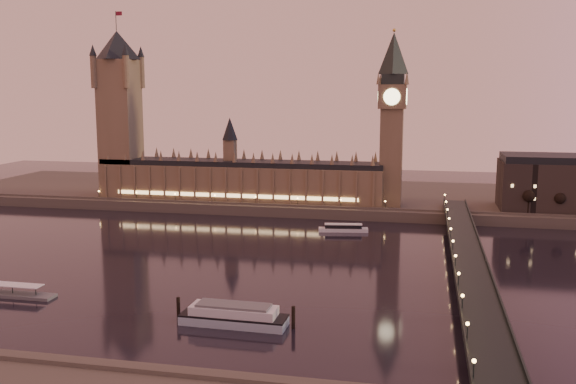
{
  "coord_description": "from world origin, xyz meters",
  "views": [
    {
      "loc": [
        73.43,
        -263.5,
        74.5
      ],
      "look_at": [
        9.57,
        35.0,
        26.13
      ],
      "focal_mm": 40.0,
      "sensor_mm": 36.0,
      "label": 1
    }
  ],
  "objects": [
    {
      "name": "westminster_bridge",
      "position": [
        91.61,
        0.0,
        5.52
      ],
      "size": [
        13.2,
        260.0,
        15.3
      ],
      "color": "black",
      "rests_on": "ground"
    },
    {
      "name": "big_ben",
      "position": [
        53.99,
        120.99,
        63.95
      ],
      "size": [
        17.68,
        17.68,
        104.0
      ],
      "color": "brown",
      "rests_on": "ground"
    },
    {
      "name": "cruise_boat_a",
      "position": [
        32.25,
        70.24,
        1.85
      ],
      "size": [
        26.84,
        9.62,
        4.21
      ],
      "rotation": [
        0.0,
        0.0,
        0.15
      ],
      "color": "silver",
      "rests_on": "ground"
    },
    {
      "name": "far_embankment",
      "position": [
        30.0,
        165.0,
        3.0
      ],
      "size": [
        560.0,
        130.0,
        6.0
      ],
      "primitive_type": "cube",
      "color": "#423D35",
      "rests_on": "ground"
    },
    {
      "name": "ground",
      "position": [
        0.0,
        0.0,
        0.0
      ],
      "size": [
        700.0,
        700.0,
        0.0
      ],
      "primitive_type": "plane",
      "color": "black",
      "rests_on": "ground"
    },
    {
      "name": "bare_tree_0",
      "position": [
        129.98,
        109.0,
        15.64
      ],
      "size": [
        6.35,
        6.35,
        12.9
      ],
      "color": "black",
      "rests_on": "ground"
    },
    {
      "name": "moored_barge",
      "position": [
        15.15,
        -74.45,
        3.1
      ],
      "size": [
        40.06,
        10.44,
        7.34
      ],
      "rotation": [
        0.0,
        0.0,
        -0.02
      ],
      "color": "#9BB4C6",
      "rests_on": "ground"
    },
    {
      "name": "palace_of_westminster",
      "position": [
        -40.12,
        120.99,
        21.71
      ],
      "size": [
        180.0,
        26.62,
        52.0
      ],
      "color": "brown",
      "rests_on": "ground"
    },
    {
      "name": "pontoon_pier",
      "position": [
        -76.62,
        -63.54,
        1.15
      ],
      "size": [
        39.97,
        6.66,
        10.66
      ],
      "color": "#595B5E",
      "rests_on": "ground"
    },
    {
      "name": "bare_tree_1",
      "position": [
        145.98,
        109.0,
        15.64
      ],
      "size": [
        6.35,
        6.35,
        12.9
      ],
      "color": "black",
      "rests_on": "ground"
    },
    {
      "name": "victoria_tower",
      "position": [
        -120.0,
        121.0,
        65.79
      ],
      "size": [
        31.68,
        31.68,
        118.0
      ],
      "color": "brown",
      "rests_on": "ground"
    }
  ]
}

